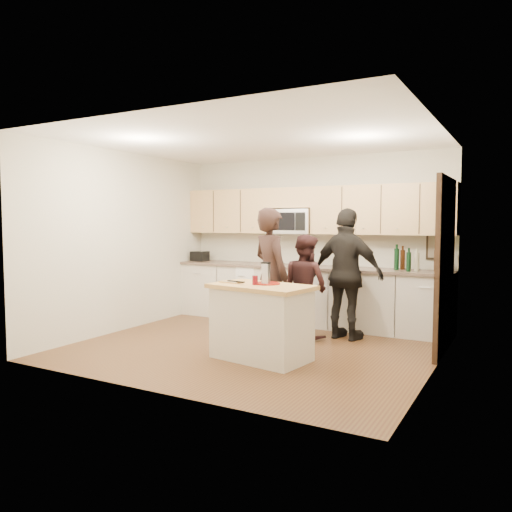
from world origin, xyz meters
The scene contains 21 objects.
floor centered at (0.00, 0.00, 0.00)m, with size 4.50×4.50×0.00m, color brown.
room_shell centered at (0.00, 0.00, 1.73)m, with size 4.52×4.02×2.71m.
back_cabinetry centered at (0.00, 1.69, 0.47)m, with size 4.50×0.66×0.94m.
upper_cabinetry centered at (0.03, 1.83, 1.84)m, with size 4.50×0.33×0.75m.
microwave centered at (-0.31, 1.80, 1.65)m, with size 0.76×0.41×0.40m.
doorway centered at (2.23, 0.90, 1.16)m, with size 0.06×1.25×2.20m.
framed_picture centered at (1.95, 1.98, 1.28)m, with size 0.30×0.03×0.38m.
dish_towel centered at (-0.95, 1.50, 0.80)m, with size 0.34×0.60×0.48m.
island centered at (0.36, -0.48, 0.45)m, with size 1.29×0.88×0.90m.
red_plate centered at (0.39, -0.39, 0.91)m, with size 0.31×0.31×0.02m, color maroon.
box_grater centered at (0.40, -0.44, 1.04)m, with size 0.10×0.07×0.25m.
drink_glass centered at (0.29, -0.52, 0.95)m, with size 0.07×0.07×0.11m, color maroon.
cutting_board centered at (-0.06, -0.48, 0.91)m, with size 0.29×0.17×0.02m, color #B5894B.
tongs centered at (0.03, -0.53, 0.92)m, with size 0.25×0.03×0.02m, color black.
knife centered at (-0.05, -0.55, 0.92)m, with size 0.21×0.02×0.01m, color silver.
toaster centered at (-2.05, 1.67, 1.03)m, with size 0.27×0.23×0.18m.
bottle_cluster centered at (1.72, 1.71, 1.11)m, with size 0.65×0.34×0.37m.
orchid centered at (2.10, 1.72, 1.18)m, with size 0.27×0.22×0.49m, color #3C7830.
woman_left centered at (0.07, 0.34, 0.92)m, with size 0.67×0.44×1.83m, color black.
woman_center centered at (0.36, 0.83, 0.73)m, with size 0.71×0.56×1.47m, color #321919.
woman_right centered at (0.92, 0.99, 0.92)m, with size 1.08×0.45×1.84m, color black.
Camera 1 is at (3.13, -5.67, 1.65)m, focal length 35.00 mm.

